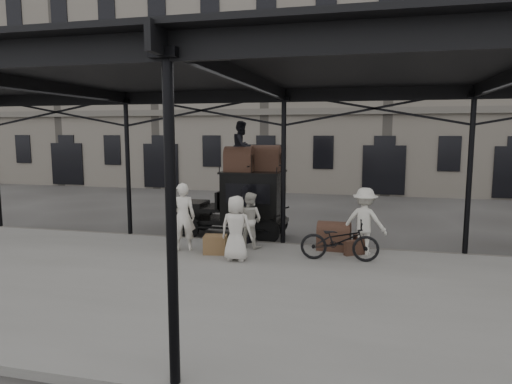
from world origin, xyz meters
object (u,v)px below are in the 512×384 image
porter_left (183,217)px  steamer_trunk_platform (334,238)px  taxi (244,201)px  bicycle (340,240)px  porter_official (246,214)px  steamer_trunk_roof_near (239,161)px

porter_left → steamer_trunk_platform: (4.05, 1.08, -0.61)m
taxi → bicycle: size_ratio=1.84×
bicycle → steamer_trunk_platform: bicycle is taller
taxi → bicycle: (3.21, -2.46, -0.53)m
porter_left → porter_official: size_ratio=1.10×
porter_left → steamer_trunk_roof_near: size_ratio=2.13×
taxi → steamer_trunk_roof_near: steamer_trunk_roof_near is taller
taxi → porter_official: 1.27m
porter_left → steamer_trunk_platform: 4.23m
porter_official → steamer_trunk_roof_near: (-0.48, 0.94, 1.50)m
porter_official → steamer_trunk_platform: size_ratio=1.89×
porter_left → porter_official: porter_left is taller
taxi → steamer_trunk_platform: (2.99, -1.42, -0.72)m
porter_official → steamer_trunk_roof_near: bearing=-35.5°
porter_left → steamer_trunk_roof_near: (0.97, 2.26, 1.41)m
porter_official → steamer_trunk_platform: (2.59, -0.23, -0.52)m
taxi → porter_official: (0.40, -1.19, -0.20)m
bicycle → steamer_trunk_roof_near: size_ratio=2.23×
steamer_trunk_roof_near → steamer_trunk_platform: steamer_trunk_roof_near is taller
steamer_trunk_platform → taxi: bearing=157.6°
steamer_trunk_platform → porter_left: bearing=-162.0°
porter_official → steamer_trunk_platform: bearing=-157.5°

